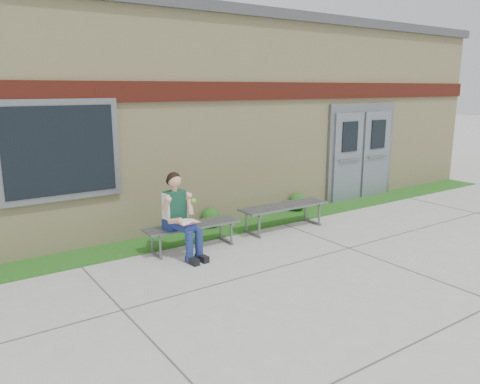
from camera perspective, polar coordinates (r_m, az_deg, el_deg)
ground at (r=7.20m, az=10.64°, el=-9.35°), size 80.00×80.00×0.00m
grass_strip at (r=9.10m, az=-1.02°, el=-4.36°), size 16.00×0.80×0.02m
school_building at (r=11.69m, az=-10.41°, el=9.64°), size 16.20×6.22×4.20m
bench_left at (r=7.93m, az=-5.83°, el=-4.62°), size 1.66×0.53×0.43m
bench_right at (r=9.01m, az=5.38°, el=-2.26°), size 1.83×0.55×0.47m
girl at (r=7.51m, az=-7.29°, el=-2.72°), size 0.53×0.86×1.36m
shrub_mid at (r=9.08m, az=-3.61°, el=-3.12°), size 0.38×0.38×0.38m
shrub_east at (r=10.36m, az=7.00°, el=-1.20°), size 0.38×0.38×0.38m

